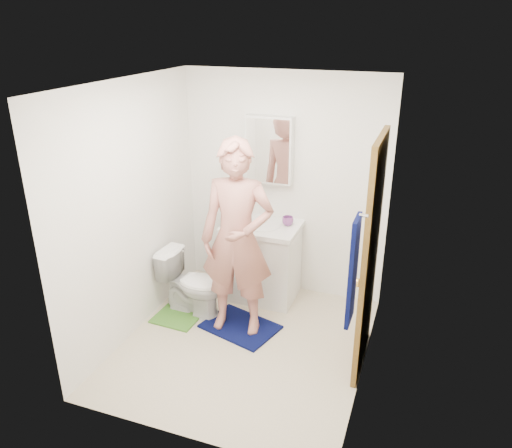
% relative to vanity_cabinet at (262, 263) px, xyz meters
% --- Properties ---
extents(floor, '(2.20, 2.40, 0.02)m').
position_rel_vanity_cabinet_xyz_m(floor, '(0.15, -0.91, -0.41)').
color(floor, beige).
rests_on(floor, ground).
extents(ceiling, '(2.20, 2.40, 0.02)m').
position_rel_vanity_cabinet_xyz_m(ceiling, '(0.15, -0.91, 2.01)').
color(ceiling, white).
rests_on(ceiling, ground).
extents(wall_back, '(2.20, 0.02, 2.40)m').
position_rel_vanity_cabinet_xyz_m(wall_back, '(0.15, 0.30, 0.80)').
color(wall_back, white).
rests_on(wall_back, ground).
extents(wall_front, '(2.20, 0.02, 2.40)m').
position_rel_vanity_cabinet_xyz_m(wall_front, '(0.15, -2.12, 0.80)').
color(wall_front, white).
rests_on(wall_front, ground).
extents(wall_left, '(0.02, 2.40, 2.40)m').
position_rel_vanity_cabinet_xyz_m(wall_left, '(-0.96, -0.91, 0.80)').
color(wall_left, white).
rests_on(wall_left, ground).
extents(wall_right, '(0.02, 2.40, 2.40)m').
position_rel_vanity_cabinet_xyz_m(wall_right, '(1.26, -0.91, 0.80)').
color(wall_right, white).
rests_on(wall_right, ground).
extents(vanity_cabinet, '(0.75, 0.55, 0.80)m').
position_rel_vanity_cabinet_xyz_m(vanity_cabinet, '(0.00, 0.00, 0.00)').
color(vanity_cabinet, white).
rests_on(vanity_cabinet, floor).
extents(countertop, '(0.79, 0.59, 0.05)m').
position_rel_vanity_cabinet_xyz_m(countertop, '(0.00, 0.00, 0.43)').
color(countertop, white).
rests_on(countertop, vanity_cabinet).
extents(sink_basin, '(0.40, 0.40, 0.03)m').
position_rel_vanity_cabinet_xyz_m(sink_basin, '(0.00, 0.00, 0.44)').
color(sink_basin, white).
rests_on(sink_basin, countertop).
extents(faucet, '(0.03, 0.03, 0.12)m').
position_rel_vanity_cabinet_xyz_m(faucet, '(0.00, 0.18, 0.51)').
color(faucet, silver).
rests_on(faucet, countertop).
extents(medicine_cabinet, '(0.50, 0.12, 0.70)m').
position_rel_vanity_cabinet_xyz_m(medicine_cabinet, '(0.00, 0.22, 1.20)').
color(medicine_cabinet, white).
rests_on(medicine_cabinet, wall_back).
extents(mirror_panel, '(0.46, 0.01, 0.66)m').
position_rel_vanity_cabinet_xyz_m(mirror_panel, '(0.00, 0.16, 1.20)').
color(mirror_panel, white).
rests_on(mirror_panel, wall_back).
extents(door, '(0.05, 0.80, 2.05)m').
position_rel_vanity_cabinet_xyz_m(door, '(1.22, -0.76, 0.62)').
color(door, brown).
rests_on(door, ground).
extents(door_knob, '(0.07, 0.07, 0.07)m').
position_rel_vanity_cabinet_xyz_m(door_knob, '(1.18, -1.08, 0.55)').
color(door_knob, gold).
rests_on(door_knob, door).
extents(towel, '(0.03, 0.24, 0.80)m').
position_rel_vanity_cabinet_xyz_m(towel, '(1.18, -1.48, 0.85)').
color(towel, '#060C3E').
rests_on(towel, wall_right).
extents(towel_hook, '(0.06, 0.02, 0.02)m').
position_rel_vanity_cabinet_xyz_m(towel_hook, '(1.22, -1.48, 1.27)').
color(towel_hook, silver).
rests_on(towel_hook, wall_right).
extents(toilet, '(0.70, 0.43, 0.68)m').
position_rel_vanity_cabinet_xyz_m(toilet, '(-0.56, -0.56, -0.06)').
color(toilet, white).
rests_on(toilet, floor).
extents(bath_mat, '(0.82, 0.68, 0.02)m').
position_rel_vanity_cabinet_xyz_m(bath_mat, '(0.01, -0.67, -0.39)').
color(bath_mat, '#060C3E').
rests_on(bath_mat, floor).
extents(green_rug, '(0.47, 0.40, 0.02)m').
position_rel_vanity_cabinet_xyz_m(green_rug, '(-0.67, -0.74, -0.39)').
color(green_rug, '#47852C').
rests_on(green_rug, floor).
extents(soap_dispenser, '(0.10, 0.10, 0.19)m').
position_rel_vanity_cabinet_xyz_m(soap_dispenser, '(-0.28, -0.07, 0.55)').
color(soap_dispenser, tan).
rests_on(soap_dispenser, countertop).
extents(toothbrush_cup, '(0.13, 0.13, 0.09)m').
position_rel_vanity_cabinet_xyz_m(toothbrush_cup, '(0.26, 0.08, 0.50)').
color(toothbrush_cup, '#85408E').
rests_on(toothbrush_cup, countertop).
extents(man, '(0.74, 0.54, 1.89)m').
position_rel_vanity_cabinet_xyz_m(man, '(-0.01, -0.68, 0.57)').
color(man, '#B87468').
rests_on(man, bath_mat).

